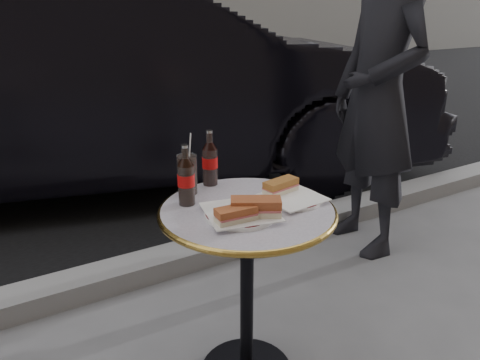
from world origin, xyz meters
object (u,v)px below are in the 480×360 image
plate_left (240,214)px  parked_car (123,83)px  pedestrian (378,98)px  plate_right (293,199)px  cola_glass (187,174)px  cola_bottle_left (186,175)px  cola_bottle_right (210,158)px  bistro_table (247,297)px

plate_left → parked_car: bearing=81.4°
parked_car → pedestrian: size_ratio=2.73×
plate_right → cola_glass: cola_glass is taller
cola_bottle_left → cola_glass: bearing=63.5°
cola_bottle_left → cola_bottle_right: (0.16, 0.13, -0.00)m
plate_left → cola_glass: cola_glass is taller
cola_bottle_right → parked_car: bearing=81.5°
cola_bottle_right → pedestrian: (1.21, 0.31, 0.06)m
plate_left → cola_bottle_right: cola_bottle_right is taller
cola_bottle_left → cola_glass: 0.11m
bistro_table → cola_bottle_left: cola_bottle_left is taller
parked_car → pedestrian: bearing=-138.8°
pedestrian → parked_car: bearing=-147.0°
cola_bottle_right → pedestrian: size_ratio=0.12×
cola_bottle_left → cola_glass: cola_bottle_left is taller
parked_car → cola_bottle_left: bearing=-176.9°
plate_left → pedestrian: size_ratio=0.13×
bistro_table → cola_bottle_right: bearing=91.1°
plate_left → cola_bottle_right: 0.33m
cola_glass → parked_car: size_ratio=0.03×
plate_right → cola_bottle_left: cola_bottle_left is taller
bistro_table → plate_left: 0.38m
bistro_table → pedestrian: (1.21, 0.58, 0.54)m
plate_right → cola_bottle_right: cola_bottle_right is taller
parked_car → pedestrian: pedestrian is taller
cola_glass → pedestrian: (1.32, 0.35, 0.10)m
bistro_table → plate_right: plate_right is taller
parked_car → cola_glass: bearing=-176.2°
plate_right → parked_car: parked_car is taller
cola_bottle_left → cola_bottle_right: 0.21m
cola_bottle_right → parked_car: 2.15m
pedestrian → plate_right: bearing=-52.5°
bistro_table → cola_glass: size_ratio=4.89×
cola_bottle_right → parked_car: (0.32, 2.13, -0.03)m
bistro_table → pedestrian: size_ratio=0.40×
plate_right → pedestrian: (1.03, 0.61, 0.17)m
cola_bottle_left → pedestrian: (1.37, 0.44, 0.06)m
pedestrian → cola_bottle_right: bearing=-68.7°
plate_left → plate_right: (0.23, 0.02, -0.00)m
bistro_table → parked_car: size_ratio=0.15×
cola_bottle_right → cola_glass: (-0.11, -0.04, -0.03)m
plate_right → pedestrian: 1.21m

